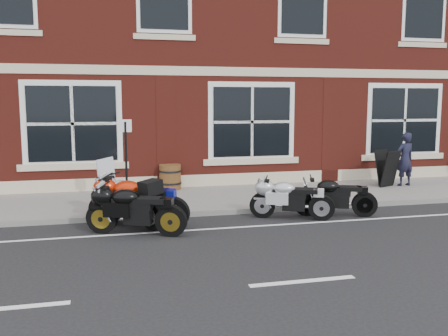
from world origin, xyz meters
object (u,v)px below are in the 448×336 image
(moto_sport_red, at_px, (137,200))
(barrel_planter, at_px, (170,177))
(pedestrian_left, at_px, (405,159))
(moto_naked_black, at_px, (334,195))
(moto_touring_silver, at_px, (129,198))
(parking_sign, at_px, (126,157))
(moto_sport_silver, at_px, (290,197))
(moto_sport_black, at_px, (134,208))
(a_board_sign, at_px, (387,168))

(moto_sport_red, height_order, barrel_planter, moto_sport_red)
(moto_sport_red, distance_m, pedestrian_left, 8.27)
(moto_naked_black, relative_size, pedestrian_left, 1.15)
(moto_touring_silver, relative_size, moto_naked_black, 1.00)
(moto_touring_silver, xyz_separation_m, parking_sign, (0.02, 1.15, 0.74))
(moto_sport_red, relative_size, moto_sport_silver, 1.17)
(moto_sport_black, bearing_deg, moto_sport_red, 14.97)
(moto_touring_silver, distance_m, moto_sport_black, 0.91)
(moto_sport_black, height_order, moto_naked_black, moto_sport_black)
(moto_naked_black, bearing_deg, moto_sport_red, 107.64)
(a_board_sign, distance_m, barrel_planter, 6.24)
(moto_naked_black, xyz_separation_m, barrel_planter, (-3.20, 3.62, -0.01))
(barrel_planter, bearing_deg, parking_sign, -121.48)
(moto_touring_silver, distance_m, moto_sport_red, 0.32)
(moto_sport_black, bearing_deg, moto_touring_silver, 26.76)
(moto_sport_red, bearing_deg, moto_naked_black, -66.10)
(parking_sign, bearing_deg, moto_sport_silver, -17.49)
(moto_touring_silver, bearing_deg, pedestrian_left, -18.48)
(barrel_planter, bearing_deg, moto_sport_red, -108.14)
(moto_sport_red, relative_size, moto_naked_black, 1.13)
(a_board_sign, bearing_deg, moto_sport_red, 175.38)
(moto_sport_silver, height_order, barrel_planter, moto_sport_silver)
(moto_sport_black, distance_m, moto_sport_silver, 3.44)
(pedestrian_left, bearing_deg, barrel_planter, -15.86)
(moto_sport_silver, relative_size, barrel_planter, 2.47)
(a_board_sign, bearing_deg, parking_sign, 164.75)
(a_board_sign, bearing_deg, moto_sport_black, 179.38)
(moto_sport_black, relative_size, pedestrian_left, 1.22)
(moto_sport_silver, height_order, parking_sign, parking_sign)
(moto_touring_silver, bearing_deg, moto_sport_red, -96.31)
(moto_sport_black, height_order, a_board_sign, a_board_sign)
(moto_sport_black, distance_m, pedestrian_left, 8.57)
(moto_touring_silver, height_order, barrel_planter, moto_touring_silver)
(barrel_planter, relative_size, parking_sign, 0.34)
(moto_naked_black, bearing_deg, moto_sport_silver, 109.87)
(a_board_sign, bearing_deg, moto_naked_black, -162.04)
(moto_sport_silver, xyz_separation_m, a_board_sign, (4.01, 2.67, 0.17))
(a_board_sign, relative_size, parking_sign, 0.52)
(moto_sport_red, distance_m, a_board_sign, 7.75)
(moto_touring_silver, height_order, parking_sign, parking_sign)
(parking_sign, bearing_deg, moto_naked_black, -12.11)
(moto_sport_silver, relative_size, pedestrian_left, 1.11)
(moto_sport_black, distance_m, parking_sign, 2.20)
(a_board_sign, bearing_deg, pedestrian_left, -27.66)
(moto_touring_silver, height_order, moto_naked_black, moto_touring_silver)
(moto_touring_silver, distance_m, barrel_planter, 3.50)
(moto_touring_silver, xyz_separation_m, a_board_sign, (7.46, 2.28, 0.09))
(pedestrian_left, bearing_deg, moto_sport_red, 10.42)
(pedestrian_left, distance_m, barrel_planter, 6.80)
(moto_sport_silver, xyz_separation_m, moto_naked_black, (1.05, 0.02, -0.00))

